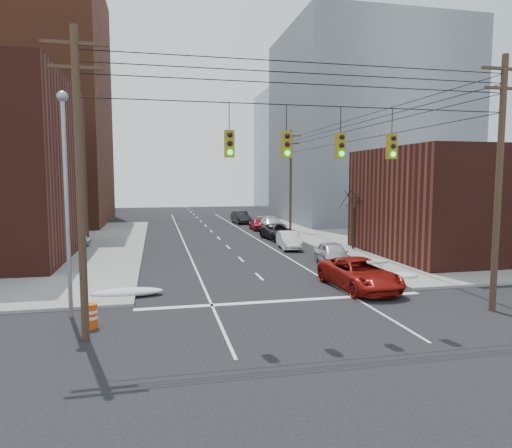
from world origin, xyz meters
name	(u,v)px	position (x,y,z in m)	size (l,w,h in m)	color
ground	(338,351)	(0.00, 0.00, 0.00)	(160.00, 160.00, 0.00)	black
sidewalk_ne	(480,234)	(27.00, 27.00, 0.07)	(40.00, 40.00, 0.15)	gray
building_brick_tall	(2,103)	(-24.00, 48.00, 15.00)	(24.00, 20.00, 30.00)	brown
building_brick_far	(40,177)	(-26.00, 74.00, 6.00)	(22.00, 18.00, 12.00)	#471B15
building_office	(366,129)	(22.00, 44.00, 12.50)	(22.00, 20.00, 25.00)	gray
building_glass	(314,151)	(24.00, 70.00, 11.00)	(20.00, 18.00, 22.00)	gray
building_storefront	(480,203)	(18.00, 16.00, 4.00)	(16.00, 12.00, 8.00)	#471B15
utility_pole_left	(80,179)	(-8.50, 3.00, 5.78)	(2.20, 0.28, 11.00)	#473323
utility_pole_right	(499,179)	(8.50, 3.00, 5.78)	(2.20, 0.28, 11.00)	#473323
utility_pole_far	(291,179)	(8.50, 34.00, 5.78)	(2.20, 0.28, 11.00)	#473323
traffic_signals	(314,143)	(0.10, 2.97, 7.17)	(17.00, 0.42, 2.02)	black
street_light	(66,185)	(-9.50, 6.00, 5.54)	(0.44, 0.44, 9.32)	gray
bare_tree	(353,222)	(9.59, 20.00, 2.32)	(2.09, 2.20, 4.93)	black
snow_nw	(127,292)	(-7.40, 9.00, 0.21)	(3.50, 1.08, 0.42)	silver
snow_ne	(394,276)	(7.40, 9.50, 0.21)	(3.00, 1.08, 0.42)	silver
snow_east_far	(360,262)	(7.40, 14.00, 0.21)	(4.00, 1.08, 0.42)	silver
red_pickup	(360,274)	(4.52, 8.00, 0.80)	(2.66, 5.77, 1.60)	maroon
parked_car_a	(333,254)	(5.67, 14.59, 0.76)	(1.80, 4.48, 1.53)	silver
parked_car_b	(289,240)	(4.80, 22.08, 0.71)	(1.51, 4.32, 1.42)	white
parked_car_c	(279,232)	(5.49, 27.62, 0.75)	(2.48, 5.37, 1.49)	black
parked_car_d	(272,225)	(6.40, 33.99, 0.79)	(2.21, 5.43, 1.58)	silver
parked_car_e	(258,224)	(5.31, 36.10, 0.67)	(1.58, 3.92, 1.34)	maroon
parked_car_f	(241,217)	(4.80, 44.14, 0.79)	(1.68, 4.81, 1.58)	black
lot_car_a	(31,244)	(-15.30, 23.27, 0.86)	(1.50, 4.30, 1.42)	beige
lot_car_b	(62,239)	(-13.64, 26.22, 0.82)	(2.23, 4.83, 1.34)	silver
lot_car_d	(27,240)	(-16.31, 26.19, 0.78)	(1.49, 3.70, 1.26)	silver
construction_barrel	(90,316)	(-8.50, 4.33, 0.50)	(0.63, 0.63, 0.96)	#DD430B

